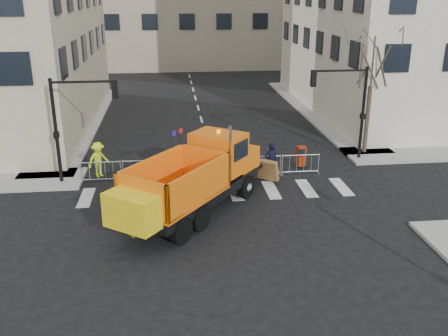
{
  "coord_description": "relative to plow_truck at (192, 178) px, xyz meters",
  "views": [
    {
      "loc": [
        -2.36,
        -17.04,
        9.44
      ],
      "look_at": [
        -0.19,
        2.5,
        2.34
      ],
      "focal_mm": 40.0,
      "sensor_mm": 36.0,
      "label": 1
    }
  ],
  "objects": [
    {
      "name": "cop_c",
      "position": [
        3.18,
        3.86,
        -0.88
      ],
      "size": [
        0.95,
        1.03,
        1.69
      ],
      "primitive_type": "imported",
      "rotation": [
        0.0,
        0.0,
        4.03
      ],
      "color": "black",
      "rests_on": "ground"
    },
    {
      "name": "traffic_light_left",
      "position": [
        -6.49,
        4.46,
        0.98
      ],
      "size": [
        0.18,
        0.18,
        5.4
      ],
      "primitive_type": "cylinder",
      "color": "black",
      "rests_on": "ground"
    },
    {
      "name": "newspaper_box",
      "position": [
        6.26,
        5.44,
        -1.02
      ],
      "size": [
        0.54,
        0.5,
        1.1
      ],
      "primitive_type": "cube",
      "rotation": [
        0.0,
        0.0,
        0.26
      ],
      "color": "maroon",
      "rests_on": "sidewalk_back"
    },
    {
      "name": "traffic_light_right",
      "position": [
        10.01,
        6.46,
        0.98
      ],
      "size": [
        0.18,
        0.18,
        5.4
      ],
      "primitive_type": "cylinder",
      "color": "black",
      "rests_on": "ground"
    },
    {
      "name": "worker",
      "position": [
        -4.63,
        4.88,
        -0.64
      ],
      "size": [
        1.38,
        1.3,
        1.87
      ],
      "primitive_type": "imported",
      "rotation": [
        0.0,
        0.0,
        0.67
      ],
      "color": "#CDEB1B",
      "rests_on": "sidewalk_back"
    },
    {
      "name": "crowd_barriers",
      "position": [
        0.76,
        4.56,
        -1.17
      ],
      "size": [
        12.6,
        0.6,
        1.1
      ],
      "primitive_type": null,
      "color": "#9EA0A5",
      "rests_on": "ground"
    },
    {
      "name": "sidewalk_back",
      "position": [
        1.51,
        5.46,
        -1.65
      ],
      "size": [
        64.0,
        5.0,
        0.15
      ],
      "primitive_type": "cube",
      "color": "gray",
      "rests_on": "ground"
    },
    {
      "name": "street_tree",
      "position": [
        10.71,
        7.46,
        2.03
      ],
      "size": [
        3.0,
        3.0,
        7.5
      ],
      "primitive_type": null,
      "color": "#382B21",
      "rests_on": "ground"
    },
    {
      "name": "cop_b",
      "position": [
        2.85,
        3.96,
        -0.83
      ],
      "size": [
        1.08,
        1.01,
        1.79
      ],
      "primitive_type": "imported",
      "rotation": [
        0.0,
        0.0,
        2.65
      ],
      "color": "black",
      "rests_on": "ground"
    },
    {
      "name": "plow_truck",
      "position": [
        0.0,
        0.0,
        0.0
      ],
      "size": [
        8.14,
        9.57,
        3.88
      ],
      "rotation": [
        0.0,
        0.0,
        0.92
      ],
      "color": "black",
      "rests_on": "ground"
    },
    {
      "name": "ground",
      "position": [
        1.51,
        -3.04,
        -1.72
      ],
      "size": [
        120.0,
        120.0,
        0.0
      ],
      "primitive_type": "plane",
      "color": "black",
      "rests_on": "ground"
    },
    {
      "name": "cop_a",
      "position": [
        4.26,
        3.96,
        -0.73
      ],
      "size": [
        0.81,
        0.63,
        1.98
      ],
      "primitive_type": "imported",
      "rotation": [
        0.0,
        0.0,
        3.37
      ],
      "color": "black",
      "rests_on": "ground"
    }
  ]
}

